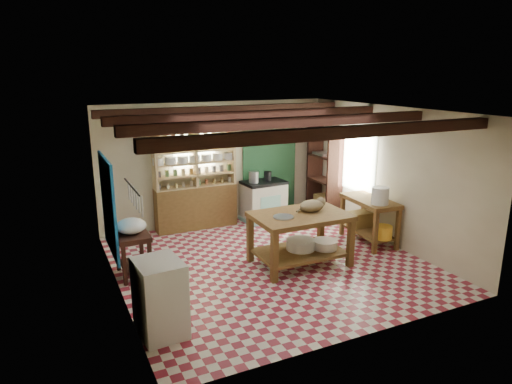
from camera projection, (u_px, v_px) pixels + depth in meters
name	position (u px, v px, depth m)	size (l,w,h in m)	color
floor	(269.00, 263.00, 7.88)	(5.00, 5.00, 0.02)	maroon
ceiling	(271.00, 111.00, 7.21)	(5.00, 5.00, 0.02)	#47484C
wall_back	(217.00, 163.00, 9.72)	(5.00, 0.04, 2.60)	beige
wall_front	(367.00, 239.00, 5.36)	(5.00, 0.04, 2.60)	beige
wall_left	(114.00, 209.00, 6.50)	(0.04, 5.00, 2.60)	beige
wall_right	(388.00, 176.00, 8.58)	(0.04, 5.00, 2.60)	beige
ceiling_beams	(271.00, 118.00, 7.24)	(5.00, 3.80, 0.15)	#361A12
blue_wall_patch	(108.00, 206.00, 7.35)	(0.04, 1.40, 1.60)	#1667AC
green_wall_patch	(269.00, 161.00, 10.23)	(1.30, 0.04, 2.30)	#1D4A29
window_back	(194.00, 147.00, 9.39)	(0.90, 0.02, 0.80)	silver
window_right	(355.00, 161.00, 9.42)	(0.02, 1.30, 1.20)	silver
utensil_rail	(132.00, 196.00, 5.36)	(0.06, 0.90, 0.28)	black
pot_rack	(279.00, 121.00, 9.62)	(0.86, 0.12, 0.36)	black
shelving_unit	(195.00, 177.00, 9.38)	(1.70, 0.34, 2.20)	tan
tall_rack	(324.00, 174.00, 10.13)	(0.40, 0.86, 2.00)	#361A12
work_table	(300.00, 239.00, 7.74)	(1.58, 1.05, 0.90)	brown
stove	(264.00, 201.00, 10.03)	(0.91, 0.61, 0.89)	beige
prep_table	(133.00, 254.00, 7.31)	(0.49, 0.72, 0.73)	#361A12
white_cabinet	(160.00, 298.00, 5.65)	(0.54, 0.65, 0.97)	silver
right_counter	(369.00, 221.00, 8.74)	(0.60, 1.21, 0.87)	brown
cat	(312.00, 206.00, 7.74)	(0.43, 0.33, 0.20)	#957E56
steel_tray	(283.00, 217.00, 7.43)	(0.34, 0.34, 0.02)	#B0AFB8
basin_large	(301.00, 244.00, 7.83)	(0.49, 0.49, 0.17)	silver
basin_small	(325.00, 244.00, 7.87)	(0.42, 0.42, 0.15)	silver
kettle_left	(254.00, 177.00, 9.76)	(0.21, 0.21, 0.24)	#B0AFB8
kettle_right	(268.00, 176.00, 9.94)	(0.16, 0.16, 0.20)	black
enamel_bowl	(131.00, 226.00, 7.19)	(0.47, 0.47, 0.24)	silver
white_bucket	(380.00, 196.00, 8.25)	(0.31, 0.31, 0.31)	silver
wicker_basket	(360.00, 219.00, 9.02)	(0.41, 0.33, 0.29)	olive
yellow_tub	(383.00, 232.00, 8.35)	(0.33, 0.33, 0.24)	gold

